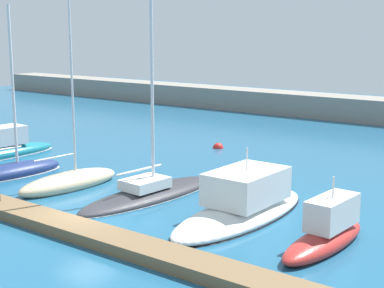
% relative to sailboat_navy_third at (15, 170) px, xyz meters
% --- Properties ---
extents(ground_plane, '(124.19, 124.19, 0.00)m').
position_rel_sailboat_navy_third_xyz_m(ground_plane, '(10.36, -3.56, -0.34)').
color(ground_plane, '#1E567A').
extents(dock_pier, '(48.59, 1.70, 0.50)m').
position_rel_sailboat_navy_third_xyz_m(dock_pier, '(10.36, -4.97, -0.09)').
color(dock_pier, brown).
rests_on(dock_pier, ground_plane).
extents(breakwater_seawall, '(111.77, 3.97, 2.34)m').
position_rel_sailboat_navy_third_xyz_m(breakwater_seawall, '(10.36, 34.84, 0.83)').
color(breakwater_seawall, gray).
rests_on(breakwater_seawall, ground_plane).
extents(sailboat_navy_third, '(2.60, 6.61, 10.73)m').
position_rel_sailboat_navy_third_xyz_m(sailboat_navy_third, '(0.00, 0.00, 0.00)').
color(sailboat_navy_third, navy).
rests_on(sailboat_navy_third, ground_plane).
extents(sailboat_sand_fourth, '(2.58, 6.75, 14.44)m').
position_rel_sailboat_navy_third_xyz_m(sailboat_sand_fourth, '(4.92, 0.15, 0.05)').
color(sailboat_sand_fourth, beige).
rests_on(sailboat_sand_fourth, ground_plane).
extents(sailboat_charcoal_fifth, '(3.40, 10.07, 18.69)m').
position_rel_sailboat_navy_third_xyz_m(sailboat_charcoal_fifth, '(9.92, 1.52, -0.05)').
color(sailboat_charcoal_fifth, '#2D2D33').
rests_on(sailboat_charcoal_fifth, ground_plane).
extents(motorboat_white_sixth, '(3.39, 10.10, 3.73)m').
position_rel_sailboat_navy_third_xyz_m(motorboat_white_sixth, '(15.77, 1.69, 0.27)').
color(motorboat_white_sixth, white).
rests_on(motorboat_white_sixth, ground_plane).
extents(motorboat_red_seventh, '(1.93, 6.20, 3.14)m').
position_rel_sailboat_navy_third_xyz_m(motorboat_red_seventh, '(20.69, 0.46, 0.33)').
color(motorboat_red_seventh, '#B72D28').
rests_on(motorboat_red_seventh, ground_plane).
extents(mooring_buoy_red, '(0.82, 0.82, 0.82)m').
position_rel_sailboat_navy_third_xyz_m(mooring_buoy_red, '(5.18, 14.76, -0.34)').
color(mooring_buoy_red, red).
rests_on(mooring_buoy_red, ground_plane).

